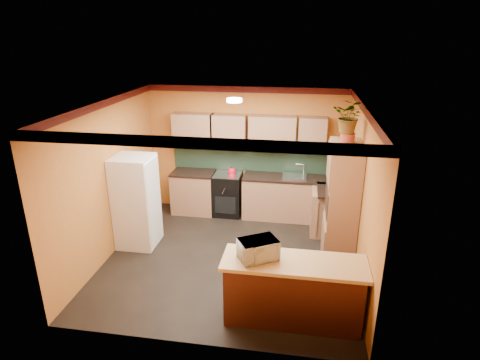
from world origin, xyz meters
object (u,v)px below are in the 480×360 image
object	(u,v)px
breakfast_bar	(293,293)
base_cabinets_back	(257,196)
pantry	(341,206)
stove	(228,194)
microwave	(258,249)
fridge	(136,202)

from	to	relation	value
breakfast_bar	base_cabinets_back	bearing A→B (deg)	105.16
pantry	breakfast_bar	bearing A→B (deg)	-113.43
pantry	stove	bearing A→B (deg)	143.88
breakfast_bar	microwave	xyz separation A→B (m)	(-0.48, 0.00, 0.63)
stove	pantry	xyz separation A→B (m)	(2.21, -1.61, 0.59)
stove	fridge	world-z (taller)	fridge
fridge	microwave	distance (m)	2.95
fridge	breakfast_bar	distance (m)	3.37
stove	fridge	xyz separation A→B (m)	(-1.39, -1.56, 0.39)
fridge	breakfast_bar	xyz separation A→B (m)	(2.89, -1.69, -0.41)
pantry	fridge	bearing A→B (deg)	179.11
fridge	stove	bearing A→B (deg)	48.29
stove	microwave	distance (m)	3.46
stove	breakfast_bar	bearing A→B (deg)	-65.13
fridge	breakfast_bar	bearing A→B (deg)	-30.27
pantry	microwave	world-z (taller)	pantry
stove	breakfast_bar	distance (m)	3.58
pantry	base_cabinets_back	bearing A→B (deg)	134.51
stove	breakfast_bar	world-z (taller)	stove
base_cabinets_back	breakfast_bar	bearing A→B (deg)	-74.84
fridge	pantry	distance (m)	3.61
fridge	microwave	xyz separation A→B (m)	(2.41, -1.69, 0.22)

